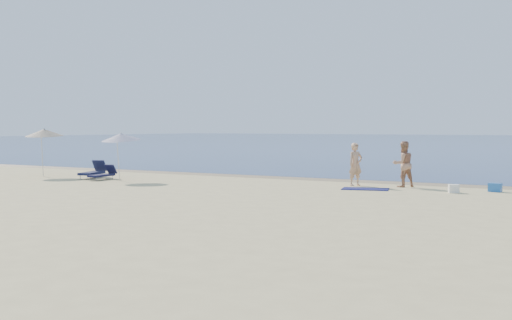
{
  "coord_description": "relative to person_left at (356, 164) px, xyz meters",
  "views": [
    {
      "loc": [
        11.93,
        -7.25,
        2.4
      ],
      "look_at": [
        -1.4,
        16.0,
        1.0
      ],
      "focal_mm": 45.0,
      "sensor_mm": 36.0,
      "label": 1
    }
  ],
  "objects": [
    {
      "name": "beach_towel",
      "position": [
        0.87,
        -1.22,
        -0.86
      ],
      "size": [
        1.93,
        1.36,
        0.03
      ],
      "primitive_type": "cube",
      "rotation": [
        0.0,
        0.0,
        0.24
      ],
      "color": "#0E1149",
      "rests_on": "ground"
    },
    {
      "name": "umbrella_far",
      "position": [
        -14.89,
        -2.72,
        1.24
      ],
      "size": [
        2.33,
        2.34,
        2.39
      ],
      "rotation": [
        0.0,
        0.0,
        0.37
      ],
      "color": "silver",
      "rests_on": "ground"
    },
    {
      "name": "person_right",
      "position": [
        1.83,
        0.44,
        0.04
      ],
      "size": [
        1.11,
        1.12,
        1.82
      ],
      "primitive_type": "imported",
      "rotation": [
        0.0,
        0.0,
        -2.34
      ],
      "color": "tan",
      "rests_on": "ground"
    },
    {
      "name": "blue_cooler",
      "position": [
        5.34,
        0.3,
        -0.71
      ],
      "size": [
        0.47,
        0.35,
        0.32
      ],
      "primitive_type": "cube",
      "rotation": [
        0.0,
        0.0,
        -0.07
      ],
      "color": "blue",
      "rests_on": "ground"
    },
    {
      "name": "umbrella_near",
      "position": [
        -9.9,
        -2.86,
        1.07
      ],
      "size": [
        1.86,
        1.88,
        2.23
      ],
      "rotation": [
        0.0,
        0.0,
        0.08
      ],
      "color": "silver",
      "rests_on": "ground"
    },
    {
      "name": "wet_sand_strip",
      "position": [
        -2.55,
        2.17,
        -0.87
      ],
      "size": [
        240.0,
        1.6,
        0.0
      ],
      "primitive_type": "cube",
      "color": "#847254",
      "rests_on": "ground"
    },
    {
      "name": "person_left",
      "position": [
        0.0,
        0.0,
        0.0
      ],
      "size": [
        0.69,
        0.76,
        1.74
      ],
      "primitive_type": "imported",
      "rotation": [
        0.0,
        0.0,
        1.01
      ],
      "color": "tan",
      "rests_on": "ground"
    },
    {
      "name": "lounger_left",
      "position": [
        -12.03,
        -2.4,
        -0.57
      ],
      "size": [
        1.12,
        1.94,
        0.81
      ],
      "rotation": [
        0.0,
        0.0,
        0.3
      ],
      "color": "#15193B",
      "rests_on": "ground"
    },
    {
      "name": "white_bag",
      "position": [
        4.1,
        -0.86,
        -0.72
      ],
      "size": [
        0.45,
        0.42,
        0.31
      ],
      "primitive_type": "cube",
      "rotation": [
        0.0,
        0.0,
        0.41
      ],
      "color": "white",
      "rests_on": "ground"
    },
    {
      "name": "lounger_right",
      "position": [
        -11.0,
        -2.84,
        -0.63
      ],
      "size": [
        0.59,
        1.54,
        0.67
      ],
      "rotation": [
        0.0,
        0.0,
        0.06
      ],
      "color": "#141537",
      "rests_on": "ground"
    }
  ]
}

